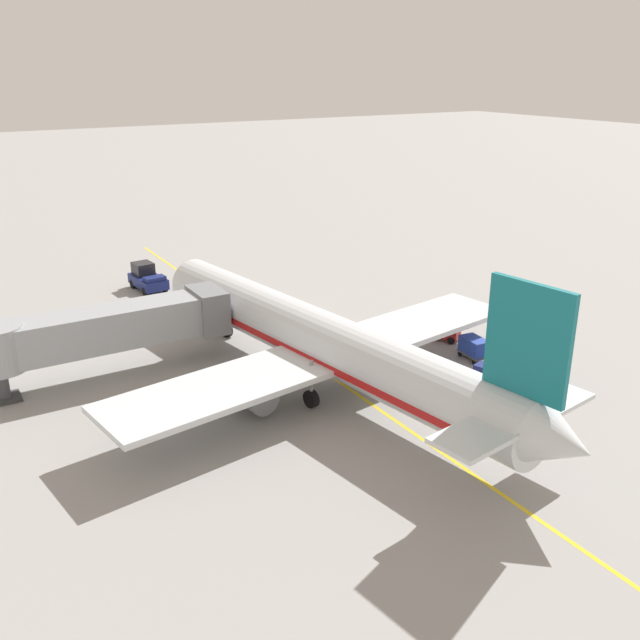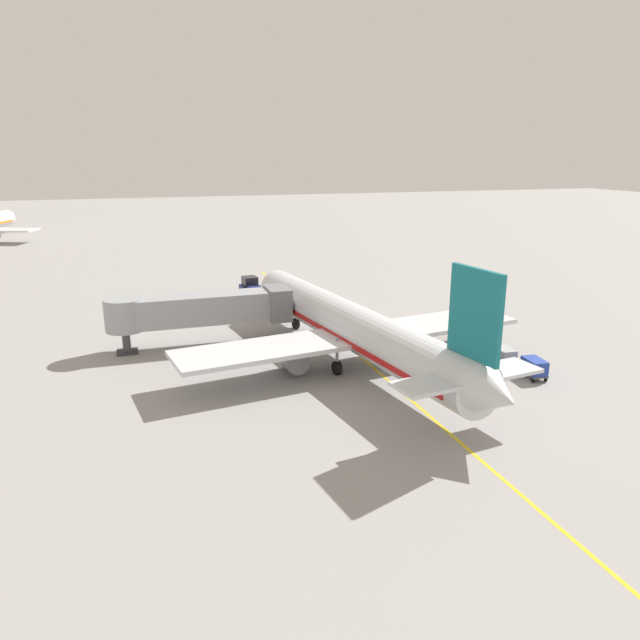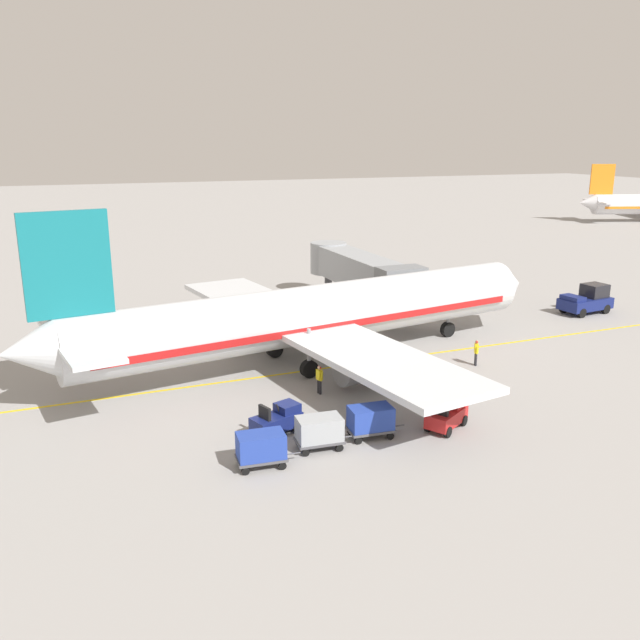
{
  "view_description": "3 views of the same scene",
  "coord_description": "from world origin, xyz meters",
  "px_view_note": "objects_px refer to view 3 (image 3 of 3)",
  "views": [
    {
      "loc": [
        -22.41,
        -36.21,
        19.8
      ],
      "look_at": [
        0.45,
        1.86,
        3.26
      ],
      "focal_mm": 38.82,
      "sensor_mm": 36.0,
      "label": 1
    },
    {
      "loc": [
        -18.21,
        -45.52,
        17.12
      ],
      "look_at": [
        -3.22,
        1.45,
        3.18
      ],
      "focal_mm": 33.4,
      "sensor_mm": 36.0,
      "label": 2
    },
    {
      "loc": [
        36.75,
        -16.7,
        14.03
      ],
      "look_at": [
        -0.39,
        -1.39,
        3.11
      ],
      "focal_mm": 37.1,
      "sensor_mm": 36.0,
      "label": 3
    }
  ],
  "objects_px": {
    "jet_bridge": "(359,270)",
    "baggage_cart_front": "(371,419)",
    "parked_airliner": "(314,315)",
    "baggage_tug_trailing": "(447,415)",
    "baggage_cart_second_in_train": "(319,430)",
    "ground_crew_loader": "(476,351)",
    "pushback_tractor": "(587,300)",
    "baggage_cart_third_in_train": "(261,447)",
    "baggage_tug_lead": "(278,420)",
    "ground_crew_wing_walker": "(319,378)"
  },
  "relations": [
    {
      "from": "baggage_tug_lead",
      "to": "baggage_tug_trailing",
      "type": "xyz_separation_m",
      "value": [
        2.69,
        8.09,
        0.0
      ]
    },
    {
      "from": "baggage_tug_trailing",
      "to": "parked_airliner",
      "type": "bearing_deg",
      "value": -168.88
    },
    {
      "from": "pushback_tractor",
      "to": "baggage_cart_third_in_train",
      "type": "distance_m",
      "value": 36.98
    },
    {
      "from": "baggage_tug_trailing",
      "to": "ground_crew_loader",
      "type": "bearing_deg",
      "value": 136.9
    },
    {
      "from": "baggage_tug_lead",
      "to": "baggage_cart_second_in_train",
      "type": "xyz_separation_m",
      "value": [
        2.39,
        1.24,
        0.24
      ]
    },
    {
      "from": "ground_crew_wing_walker",
      "to": "ground_crew_loader",
      "type": "distance_m",
      "value": 11.25
    },
    {
      "from": "parked_airliner",
      "to": "pushback_tractor",
      "type": "relative_size",
      "value": 8.12
    },
    {
      "from": "ground_crew_loader",
      "to": "parked_airliner",
      "type": "bearing_deg",
      "value": -115.72
    },
    {
      "from": "baggage_cart_second_in_train",
      "to": "baggage_tug_lead",
      "type": "bearing_deg",
      "value": -152.58
    },
    {
      "from": "jet_bridge",
      "to": "baggage_tug_trailing",
      "type": "xyz_separation_m",
      "value": [
        23.43,
        -6.29,
        -2.75
      ]
    },
    {
      "from": "baggage_tug_trailing",
      "to": "baggage_cart_front",
      "type": "distance_m",
      "value": 4.1
    },
    {
      "from": "jet_bridge",
      "to": "baggage_cart_front",
      "type": "height_order",
      "value": "jet_bridge"
    },
    {
      "from": "parked_airliner",
      "to": "baggage_tug_trailing",
      "type": "height_order",
      "value": "parked_airliner"
    },
    {
      "from": "ground_crew_wing_walker",
      "to": "baggage_cart_second_in_train",
      "type": "bearing_deg",
      "value": -22.37
    },
    {
      "from": "ground_crew_loader",
      "to": "baggage_cart_second_in_train",
      "type": "bearing_deg",
      "value": -62.5
    },
    {
      "from": "jet_bridge",
      "to": "baggage_cart_front",
      "type": "relative_size",
      "value": 5.57
    },
    {
      "from": "baggage_cart_second_in_train",
      "to": "ground_crew_loader",
      "type": "relative_size",
      "value": 1.75
    },
    {
      "from": "baggage_tug_lead",
      "to": "parked_airliner",
      "type": "bearing_deg",
      "value": 148.64
    },
    {
      "from": "jet_bridge",
      "to": "baggage_cart_front",
      "type": "bearing_deg",
      "value": -24.3
    },
    {
      "from": "baggage_cart_second_in_train",
      "to": "parked_airliner",
      "type": "bearing_deg",
      "value": 159.18
    },
    {
      "from": "baggage_tug_lead",
      "to": "ground_crew_loader",
      "type": "height_order",
      "value": "ground_crew_loader"
    },
    {
      "from": "jet_bridge",
      "to": "ground_crew_loader",
      "type": "distance_m",
      "value": 16.11
    },
    {
      "from": "baggage_tug_trailing",
      "to": "baggage_cart_third_in_train",
      "type": "bearing_deg",
      "value": -87.93
    },
    {
      "from": "baggage_tug_lead",
      "to": "ground_crew_wing_walker",
      "type": "relative_size",
      "value": 1.63
    },
    {
      "from": "baggage_tug_trailing",
      "to": "ground_crew_wing_walker",
      "type": "height_order",
      "value": "ground_crew_wing_walker"
    },
    {
      "from": "pushback_tractor",
      "to": "baggage_cart_front",
      "type": "xyz_separation_m",
      "value": [
        14.78,
        -27.67,
        -0.15
      ]
    },
    {
      "from": "baggage_cart_third_in_train",
      "to": "ground_crew_loader",
      "type": "relative_size",
      "value": 1.75
    },
    {
      "from": "pushback_tractor",
      "to": "baggage_tug_lead",
      "type": "distance_m",
      "value": 34.11
    },
    {
      "from": "jet_bridge",
      "to": "baggage_cart_third_in_train",
      "type": "height_order",
      "value": "jet_bridge"
    },
    {
      "from": "ground_crew_wing_walker",
      "to": "baggage_cart_third_in_train",
      "type": "bearing_deg",
      "value": -38.73
    },
    {
      "from": "pushback_tractor",
      "to": "ground_crew_wing_walker",
      "type": "bearing_deg",
      "value": -72.99
    },
    {
      "from": "pushback_tractor",
      "to": "ground_crew_loader",
      "type": "xyz_separation_m",
      "value": [
        7.75,
        -16.57,
        -0.15
      ]
    },
    {
      "from": "baggage_tug_lead",
      "to": "baggage_tug_trailing",
      "type": "relative_size",
      "value": 0.99
    },
    {
      "from": "ground_crew_wing_walker",
      "to": "ground_crew_loader",
      "type": "xyz_separation_m",
      "value": [
        -0.75,
        11.22,
        0.0
      ]
    },
    {
      "from": "jet_bridge",
      "to": "baggage_cart_second_in_train",
      "type": "relative_size",
      "value": 5.57
    },
    {
      "from": "baggage_cart_front",
      "to": "ground_crew_loader",
      "type": "distance_m",
      "value": 13.14
    },
    {
      "from": "baggage_cart_front",
      "to": "ground_crew_wing_walker",
      "type": "height_order",
      "value": "ground_crew_wing_walker"
    },
    {
      "from": "jet_bridge",
      "to": "baggage_tug_lead",
      "type": "height_order",
      "value": "jet_bridge"
    },
    {
      "from": "baggage_cart_second_in_train",
      "to": "baggage_cart_third_in_train",
      "type": "height_order",
      "value": "same"
    },
    {
      "from": "baggage_cart_second_in_train",
      "to": "ground_crew_wing_walker",
      "type": "relative_size",
      "value": 1.75
    },
    {
      "from": "jet_bridge",
      "to": "pushback_tractor",
      "type": "distance_m",
      "value": 19.28
    },
    {
      "from": "jet_bridge",
      "to": "baggage_cart_third_in_train",
      "type": "bearing_deg",
      "value": -34.25
    },
    {
      "from": "pushback_tractor",
      "to": "ground_crew_wing_walker",
      "type": "distance_m",
      "value": 29.06
    },
    {
      "from": "baggage_cart_front",
      "to": "baggage_cart_second_in_train",
      "type": "height_order",
      "value": "same"
    },
    {
      "from": "jet_bridge",
      "to": "pushback_tractor",
      "type": "bearing_deg",
      "value": 64.81
    },
    {
      "from": "pushback_tractor",
      "to": "baggage_cart_second_in_train",
      "type": "height_order",
      "value": "pushback_tractor"
    },
    {
      "from": "pushback_tractor",
      "to": "baggage_tug_trailing",
      "type": "height_order",
      "value": "pushback_tractor"
    },
    {
      "from": "parked_airliner",
      "to": "baggage_cart_third_in_train",
      "type": "xyz_separation_m",
      "value": [
        12.42,
        -7.53,
        -2.24
      ]
    },
    {
      "from": "jet_bridge",
      "to": "pushback_tractor",
      "type": "relative_size",
      "value": 3.58
    },
    {
      "from": "baggage_cart_second_in_train",
      "to": "ground_crew_loader",
      "type": "distance_m",
      "value": 15.66
    }
  ]
}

